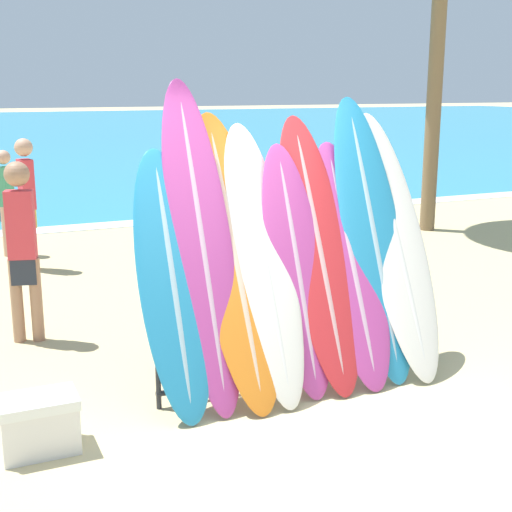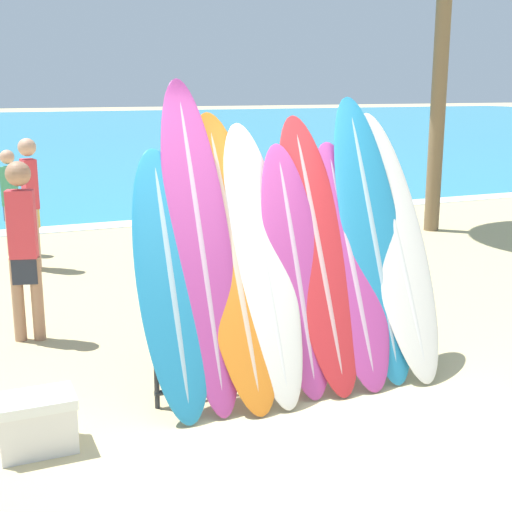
{
  "view_description": "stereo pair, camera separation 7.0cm",
  "coord_description": "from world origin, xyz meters",
  "px_view_note": "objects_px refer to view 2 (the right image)",
  "views": [
    {
      "loc": [
        -2.3,
        -4.15,
        2.43
      ],
      "look_at": [
        0.23,
        1.59,
        0.92
      ],
      "focal_mm": 50.0,
      "sensor_mm": 36.0,
      "label": 1
    },
    {
      "loc": [
        -2.23,
        -4.18,
        2.43
      ],
      "look_at": [
        0.23,
        1.59,
        0.92
      ],
      "focal_mm": 50.0,
      "sensor_mm": 36.0,
      "label": 2
    }
  ],
  "objects_px": {
    "surfboard_slot_7": "(373,237)",
    "cooler_box": "(37,423)",
    "person_mid_beach": "(10,198)",
    "surfboard_slot_6": "(351,263)",
    "person_far_right": "(237,195)",
    "surfboard_slot_0": "(171,283)",
    "surfboard_slot_1": "(200,243)",
    "surfboard_slot_3": "(262,261)",
    "person_near_water": "(31,199)",
    "surfboard_slot_2": "(233,257)",
    "surfboard_slot_4": "(296,269)",
    "surfboard_slot_5": "(318,252)",
    "surfboard_slot_8": "(396,243)",
    "surfboard_rack": "(294,328)",
    "person_far_left": "(23,245)"
  },
  "relations": [
    {
      "from": "surfboard_rack",
      "to": "surfboard_slot_4",
      "type": "bearing_deg",
      "value": 44.28
    },
    {
      "from": "surfboard_slot_8",
      "to": "surfboard_slot_3",
      "type": "bearing_deg",
      "value": -179.11
    },
    {
      "from": "surfboard_slot_0",
      "to": "surfboard_slot_1",
      "type": "relative_size",
      "value": 0.79
    },
    {
      "from": "surfboard_slot_4",
      "to": "surfboard_slot_5",
      "type": "bearing_deg",
      "value": 13.83
    },
    {
      "from": "surfboard_slot_0",
      "to": "surfboard_slot_7",
      "type": "relative_size",
      "value": 0.84
    },
    {
      "from": "surfboard_slot_6",
      "to": "person_far_right",
      "type": "distance_m",
      "value": 4.78
    },
    {
      "from": "surfboard_slot_6",
      "to": "surfboard_slot_7",
      "type": "xyz_separation_m",
      "value": [
        0.25,
        0.07,
        0.19
      ]
    },
    {
      "from": "surfboard_slot_6",
      "to": "person_near_water",
      "type": "bearing_deg",
      "value": 113.24
    },
    {
      "from": "cooler_box",
      "to": "person_far_right",
      "type": "bearing_deg",
      "value": 55.54
    },
    {
      "from": "surfboard_slot_1",
      "to": "cooler_box",
      "type": "xyz_separation_m",
      "value": [
        -1.33,
        -0.43,
        -1.05
      ]
    },
    {
      "from": "surfboard_slot_8",
      "to": "person_far_right",
      "type": "height_order",
      "value": "surfboard_slot_8"
    },
    {
      "from": "surfboard_rack",
      "to": "person_far_left",
      "type": "bearing_deg",
      "value": 134.1
    },
    {
      "from": "surfboard_slot_3",
      "to": "person_near_water",
      "type": "xyz_separation_m",
      "value": [
        -1.27,
        4.77,
        -0.11
      ]
    },
    {
      "from": "person_far_left",
      "to": "cooler_box",
      "type": "relative_size",
      "value": 3.37
    },
    {
      "from": "surfboard_slot_7",
      "to": "surfboard_slot_8",
      "type": "height_order",
      "value": "surfboard_slot_7"
    },
    {
      "from": "surfboard_slot_8",
      "to": "surfboard_slot_7",
      "type": "bearing_deg",
      "value": 175.59
    },
    {
      "from": "surfboard_slot_0",
      "to": "surfboard_slot_1",
      "type": "distance_m",
      "value": 0.39
    },
    {
      "from": "surfboard_slot_1",
      "to": "person_mid_beach",
      "type": "bearing_deg",
      "value": 99.52
    },
    {
      "from": "surfboard_slot_2",
      "to": "person_near_water",
      "type": "height_order",
      "value": "surfboard_slot_2"
    },
    {
      "from": "surfboard_slot_3",
      "to": "person_mid_beach",
      "type": "xyz_separation_m",
      "value": [
        -1.46,
        5.8,
        -0.23
      ]
    },
    {
      "from": "person_near_water",
      "to": "surfboard_slot_0",
      "type": "bearing_deg",
      "value": 177.23
    },
    {
      "from": "person_far_left",
      "to": "surfboard_slot_8",
      "type": "bearing_deg",
      "value": 161.83
    },
    {
      "from": "person_far_left",
      "to": "surfboard_slot_6",
      "type": "bearing_deg",
      "value": 156.17
    },
    {
      "from": "person_mid_beach",
      "to": "person_far_right",
      "type": "xyz_separation_m",
      "value": [
        3.09,
        -1.13,
        0.02
      ]
    },
    {
      "from": "surfboard_slot_0",
      "to": "surfboard_slot_5",
      "type": "distance_m",
      "value": 1.28
    },
    {
      "from": "surfboard_slot_5",
      "to": "surfboard_slot_0",
      "type": "bearing_deg",
      "value": -177.43
    },
    {
      "from": "person_mid_beach",
      "to": "cooler_box",
      "type": "relative_size",
      "value": 2.96
    },
    {
      "from": "surfboard_rack",
      "to": "surfboard_slot_8",
      "type": "bearing_deg",
      "value": 4.31
    },
    {
      "from": "person_mid_beach",
      "to": "person_far_right",
      "type": "bearing_deg",
      "value": 109.13
    },
    {
      "from": "surfboard_slot_2",
      "to": "person_mid_beach",
      "type": "relative_size",
      "value": 1.45
    },
    {
      "from": "surfboard_slot_7",
      "to": "person_near_water",
      "type": "bearing_deg",
      "value": 116.06
    },
    {
      "from": "person_near_water",
      "to": "surfboard_slot_3",
      "type": "bearing_deg",
      "value": -173.82
    },
    {
      "from": "surfboard_slot_3",
      "to": "surfboard_slot_7",
      "type": "distance_m",
      "value": 1.05
    },
    {
      "from": "surfboard_slot_6",
      "to": "surfboard_slot_4",
      "type": "bearing_deg",
      "value": -178.9
    },
    {
      "from": "person_mid_beach",
      "to": "person_far_left",
      "type": "bearing_deg",
      "value": 36.57
    },
    {
      "from": "surfboard_slot_4",
      "to": "surfboard_slot_6",
      "type": "distance_m",
      "value": 0.51
    },
    {
      "from": "surfboard_slot_3",
      "to": "person_near_water",
      "type": "distance_m",
      "value": 4.94
    },
    {
      "from": "surfboard_slot_2",
      "to": "surfboard_slot_4",
      "type": "distance_m",
      "value": 0.53
    },
    {
      "from": "surfboard_slot_4",
      "to": "surfboard_slot_5",
      "type": "relative_size",
      "value": 0.9
    },
    {
      "from": "surfboard_slot_4",
      "to": "surfboard_slot_7",
      "type": "distance_m",
      "value": 0.79
    },
    {
      "from": "surfboard_slot_8",
      "to": "person_near_water",
      "type": "bearing_deg",
      "value": 118.16
    },
    {
      "from": "surfboard_slot_2",
      "to": "surfboard_slot_7",
      "type": "bearing_deg",
      "value": 0.1
    },
    {
      "from": "person_mid_beach",
      "to": "person_far_left",
      "type": "xyz_separation_m",
      "value": [
        -0.18,
        -3.89,
        0.12
      ]
    },
    {
      "from": "surfboard_slot_0",
      "to": "person_far_left",
      "type": "bearing_deg",
      "value": 114.07
    },
    {
      "from": "surfboard_slot_8",
      "to": "person_near_water",
      "type": "xyz_separation_m",
      "value": [
        -2.54,
        4.75,
        -0.14
      ]
    },
    {
      "from": "surfboard_slot_3",
      "to": "person_far_right",
      "type": "xyz_separation_m",
      "value": [
        1.63,
        4.67,
        -0.22
      ]
    },
    {
      "from": "surfboard_slot_0",
      "to": "surfboard_slot_1",
      "type": "bearing_deg",
      "value": 21.43
    },
    {
      "from": "surfboard_slot_7",
      "to": "cooler_box",
      "type": "height_order",
      "value": "surfboard_slot_7"
    },
    {
      "from": "person_mid_beach",
      "to": "surfboard_slot_6",
      "type": "bearing_deg",
      "value": 60.31
    },
    {
      "from": "surfboard_slot_5",
      "to": "person_mid_beach",
      "type": "xyz_separation_m",
      "value": [
        -1.97,
        5.79,
        -0.26
      ]
    }
  ]
}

